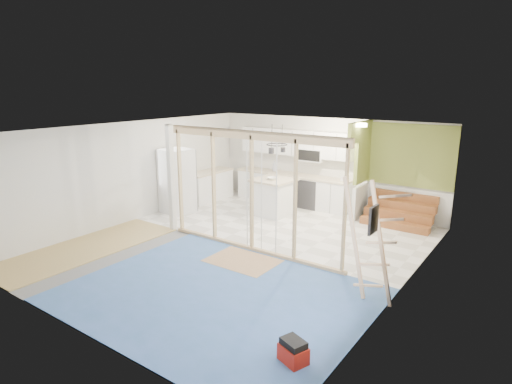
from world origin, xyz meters
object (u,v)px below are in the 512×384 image
Objects in this scene: ladder at (371,242)px; fridge at (177,181)px; island at (273,197)px; toolbox at (293,352)px.

fridge is at bearing 161.41° from ladder.
ladder reaches higher than island.
fridge is at bearing 167.18° from toolbox.
island is 6.51m from toolbox.
toolbox is 0.21× the size of ladder.
fridge reaches higher than island.
toolbox is at bearing -52.31° from island.
toolbox is (3.77, -5.29, -0.34)m from island.
fridge is at bearing -146.89° from island.
ladder is at bearing -11.04° from fridge.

